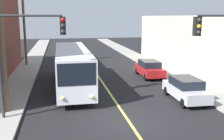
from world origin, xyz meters
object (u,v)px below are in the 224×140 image
Objects in this scene: parked_car_silver at (186,89)px; traffic_signal_left_corner at (27,44)px; utility_pole_near at (0,16)px; utility_pole_mid at (24,18)px; city_bus at (72,66)px; parked_car_red at (149,68)px.

parked_car_silver is 0.74× the size of traffic_signal_left_corner.
utility_pole_mid is (-0.69, 16.53, -0.14)m from utility_pole_near.
traffic_signal_left_corner reaches higher than parked_car_silver.
city_bus is 7.97m from utility_pole_near.
city_bus reaches higher than parked_car_red.
parked_car_silver is 1.01× the size of parked_car_red.
parked_car_red is 0.43× the size of utility_pole_near.
parked_car_red is 14.10m from traffic_signal_left_corner.
parked_car_red is at bearing -34.62° from utility_pole_mid.
traffic_signal_left_corner is at bearing -82.91° from utility_pole_mid.
parked_car_silver is 0.44× the size of utility_pole_mid.
utility_pole_mid is at bearing 97.09° from traffic_signal_left_corner.
utility_pole_near is at bearing -127.64° from city_bus.
utility_pole_near is 1.03× the size of utility_pole_mid.
utility_pole_mid is (-12.44, 8.59, 4.83)m from parked_car_red.
city_bus is 1.21× the size of utility_pole_mid.
parked_car_red is 15.87m from utility_pole_mid.
city_bus is at bearing -161.83° from parked_car_red.
city_bus is 2.75× the size of parked_car_red.
city_bus is 12.70m from utility_pole_mid.
utility_pole_near is (-4.21, -5.46, 3.99)m from city_bus.
utility_pole_near is at bearing -87.60° from utility_pole_mid.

